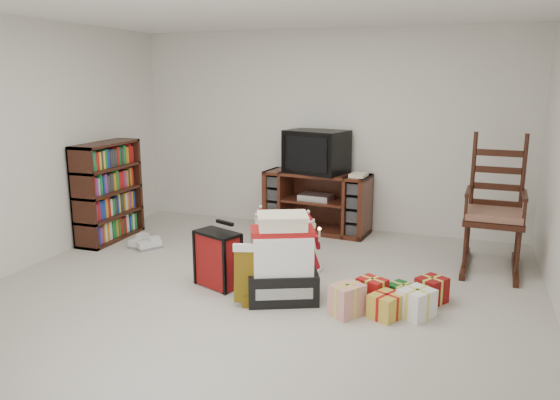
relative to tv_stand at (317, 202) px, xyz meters
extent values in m
cube|color=beige|center=(0.05, -2.23, -0.38)|extent=(5.00, 5.00, 0.01)
cube|color=white|center=(0.05, -2.23, 2.12)|extent=(5.00, 5.00, 0.01)
cube|color=silver|center=(0.05, 0.27, 0.87)|extent=(5.00, 0.01, 2.50)
cube|color=silver|center=(0.05, -4.73, 0.87)|extent=(5.00, 0.01, 2.50)
cube|color=silver|center=(-2.45, -2.23, 0.87)|extent=(0.01, 5.00, 2.50)
cube|color=#4E2016|center=(0.00, 0.00, 0.00)|extent=(1.36, 0.61, 0.75)
cube|color=silver|center=(0.00, -0.03, 0.07)|extent=(0.42, 0.32, 0.08)
cube|color=#35190E|center=(-2.26, -1.15, 0.21)|extent=(0.32, 0.96, 1.17)
cube|color=#35190E|center=(2.05, -0.78, 0.14)|extent=(0.60, 0.57, 0.05)
cube|color=#956551|center=(2.05, -0.78, 0.20)|extent=(0.55, 0.53, 0.07)
cube|color=#35190E|center=(2.05, -0.52, 0.61)|extent=(0.49, 0.09, 0.88)
cube|color=#35190E|center=(2.05, -0.78, -0.35)|extent=(0.61, 0.97, 0.07)
cube|color=black|center=(0.30, -2.21, -0.24)|extent=(0.73, 0.64, 0.27)
cube|color=white|center=(0.30, -2.21, 0.06)|extent=(0.62, 0.56, 0.33)
cube|color=#A91313|center=(0.30, -2.21, 0.25)|extent=(0.62, 0.48, 0.05)
cube|color=beige|center=(0.30, -2.21, 0.33)|extent=(0.50, 0.45, 0.11)
cube|color=maroon|center=(-0.36, -2.12, -0.11)|extent=(0.46, 0.35, 0.54)
cube|color=black|center=(-0.36, -2.03, 0.23)|extent=(0.21, 0.11, 0.03)
ellipsoid|color=brown|center=(0.24, -1.83, -0.27)|extent=(0.22, 0.19, 0.23)
sphere|color=brown|center=(0.24, -1.86, -0.13)|extent=(0.15, 0.15, 0.15)
cone|color=#A1111C|center=(0.30, -1.43, -0.17)|extent=(0.29, 0.29, 0.41)
sphere|color=beige|center=(0.30, -1.43, 0.08)|extent=(0.14, 0.14, 0.14)
cone|color=#A1111C|center=(0.30, -1.43, 0.19)|extent=(0.12, 0.12, 0.10)
cylinder|color=silver|center=(0.45, -1.54, 0.04)|extent=(0.02, 0.02, 0.12)
cone|color=#A1111C|center=(-0.26, -1.28, -0.18)|extent=(0.27, 0.27, 0.39)
sphere|color=beige|center=(-0.26, -1.28, 0.06)|extent=(0.13, 0.13, 0.13)
cone|color=#A1111C|center=(-0.26, -1.28, 0.16)|extent=(0.12, 0.12, 0.10)
cylinder|color=silver|center=(-0.12, -1.39, 0.02)|extent=(0.02, 0.02, 0.12)
cube|color=silver|center=(-1.77, -1.33, -0.33)|extent=(0.15, 0.29, 0.10)
cube|color=silver|center=(-1.59, -1.33, -0.33)|extent=(0.25, 0.29, 0.10)
cube|color=#A91313|center=(1.07, -2.15, -0.26)|extent=(0.23, 0.23, 0.23)
cube|color=#165A24|center=(1.25, -1.92, -0.26)|extent=(0.23, 0.23, 0.23)
cube|color=gold|center=(1.29, -2.28, -0.26)|extent=(0.23, 0.23, 0.23)
cube|color=white|center=(1.03, -2.46, -0.26)|extent=(0.23, 0.23, 0.23)
cube|color=white|center=(1.47, -2.10, -0.26)|extent=(0.23, 0.23, 0.23)
cube|color=maroon|center=(1.43, -1.75, -0.26)|extent=(0.23, 0.23, 0.23)
cube|color=black|center=(-0.01, 0.01, 0.64)|extent=(0.83, 0.68, 0.53)
cube|color=black|center=(-0.01, -0.25, 0.64)|extent=(0.59, 0.19, 0.42)
camera|label=1|loc=(1.77, -6.48, 1.55)|focal=35.00mm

